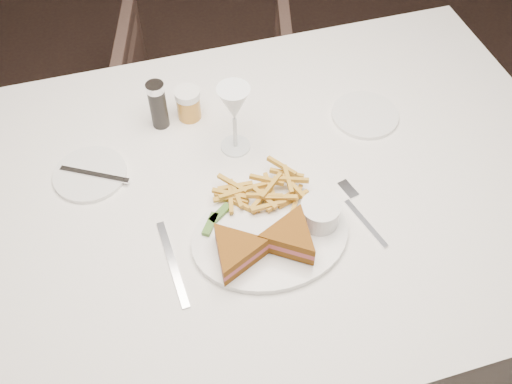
{
  "coord_description": "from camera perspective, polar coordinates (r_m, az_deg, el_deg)",
  "views": [
    {
      "loc": [
        -0.34,
        -0.72,
        1.71
      ],
      "look_at": [
        -0.22,
        -0.0,
        0.8
      ],
      "focal_mm": 40.0,
      "sensor_mm": 36.0,
      "label": 1
    }
  ],
  "objects": [
    {
      "name": "chair_far",
      "position": [
        2.12,
        -4.78,
        9.92
      ],
      "size": [
        0.67,
        0.64,
        0.62
      ],
      "primitive_type": "imported",
      "rotation": [
        0.0,
        0.0,
        3.01
      ],
      "color": "#45322A",
      "rests_on": "ground"
    },
    {
      "name": "table_setting",
      "position": [
        1.18,
        -0.32,
        0.07
      ],
      "size": [
        0.81,
        0.56,
        0.18
      ],
      "color": "white",
      "rests_on": "table"
    },
    {
      "name": "ground",
      "position": [
        1.89,
        6.8,
        -14.21
      ],
      "size": [
        5.0,
        5.0,
        0.0
      ],
      "primitive_type": "plane",
      "color": "black",
      "rests_on": "ground"
    },
    {
      "name": "table",
      "position": [
        1.54,
        -0.31,
        -8.36
      ],
      "size": [
        1.59,
        1.16,
        0.75
      ],
      "primitive_type": "cube",
      "rotation": [
        0.0,
        0.0,
        0.12
      ],
      "color": "white",
      "rests_on": "ground"
    }
  ]
}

